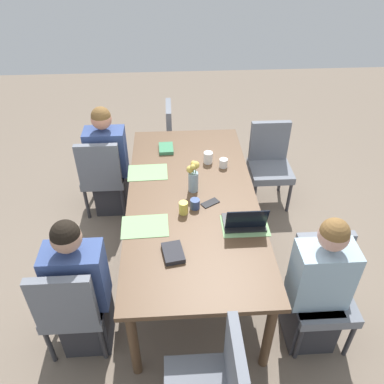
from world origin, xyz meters
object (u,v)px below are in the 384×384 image
Objects in this scene: laptop_far_left_far at (245,221)px; coffee_mug_centre_left at (195,204)px; person_near_left_near at (81,293)px; phone_black at (210,203)px; flower_vase at (193,176)px; coffee_mug_near_left at (223,163)px; book_red_cover at (166,148)px; book_blue_cover at (173,253)px; chair_head_right_right_mid at (214,384)px; dining_table at (192,203)px; chair_near_left_mid at (102,173)px; chair_far_left_far at (321,285)px; person_near_left_mid at (109,166)px; coffee_mug_near_right at (183,208)px; person_far_left_far at (317,291)px; coffee_mug_centre_right at (208,158)px; chair_far_right_near at (270,160)px; chair_near_left_near at (71,305)px.

coffee_mug_centre_left is (-0.24, -0.36, -0.00)m from laptop_far_left_far.
person_near_left_near is 7.97× the size of phone_black.
person_near_left_near is 4.12× the size of flower_vase.
book_red_cover is (-0.34, -0.53, -0.02)m from coffee_mug_near_left.
book_blue_cover is at bearing -24.28° from coffee_mug_near_left.
phone_black is at bearing 20.24° from book_red_cover.
person_near_left_near is 1.12m from chair_head_right_right_mid.
dining_table is at bearing -174.11° from coffee_mug_centre_left.
chair_near_left_mid is 2.37m from chair_far_left_far.
person_near_left_mid is 11.14× the size of coffee_mug_near_right.
laptop_far_left_far is (-1.08, 0.34, 0.30)m from chair_head_right_right_mid.
phone_black is (0.95, 0.97, 0.23)m from person_near_left_mid.
person_far_left_far is at bearing -38.76° from chair_far_left_far.
person_far_left_far reaches higher than coffee_mug_near_left.
dining_table is 1.19m from chair_near_left_mid.
chair_near_left_mid is at bearing -127.46° from flower_vase.
phone_black is (-0.05, 0.13, -0.04)m from coffee_mug_centre_left.
coffee_mug_centre_right is at bearing 54.33° from phone_black.
person_near_left_near is at bearing -89.74° from book_blue_cover.
coffee_mug_near_left reaches higher than phone_black.
chair_head_right_right_mid is at bearing 4.36° from book_red_cover.
person_near_left_near reaches higher than coffee_mug_centre_right.
chair_far_left_far is at bearing 54.33° from coffee_mug_centre_left.
laptop_far_left_far is (1.30, -0.52, 0.30)m from chair_far_right_near.
dining_table is at bearing -44.58° from chair_far_right_near.
chair_far_left_far reaches higher than book_red_cover.
person_near_left_mid is (-0.85, -0.82, -0.16)m from dining_table.
chair_near_left_mid is at bearing -133.52° from person_far_left_far.
chair_far_right_near reaches higher than dining_table.
chair_near_left_near is 0.75× the size of person_far_left_far.
book_red_cover is at bearing 157.06° from chair_near_left_near.
coffee_mug_near_left is at bearing 70.05° from person_near_left_mid.
chair_near_left_near is 4.50× the size of book_red_cover.
flower_vase is (-0.87, 0.86, 0.37)m from person_near_left_near.
chair_near_left_mid reaches higher than coffee_mug_near_right.
chair_far_right_near is at bearing 134.15° from person_near_left_near.
person_near_left_mid is at bearing 103.48° from phone_black.
person_near_left_near is 1.68m from coffee_mug_centre_right.
person_near_left_mid is (-1.70, 0.08, 0.03)m from chair_near_left_near.
person_near_left_near is at bearing -38.28° from coffee_mug_centre_right.
chair_head_right_right_mid is at bearing 1.04° from coffee_mug_centre_left.
chair_far_left_far reaches higher than dining_table.
coffee_mug_centre_left is at bearing -125.67° from chair_far_left_far.
chair_near_left_mid is 2.81× the size of laptop_far_left_far.
person_near_left_mid reaches higher than chair_far_right_near.
person_far_left_far is 1.77m from chair_far_right_near.
phone_black is at bearing -36.75° from chair_far_right_near.
coffee_mug_centre_left is 0.95m from book_red_cover.
chair_head_right_right_mid reaches higher than phone_black.
chair_far_left_far is 0.75× the size of person_far_left_far.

